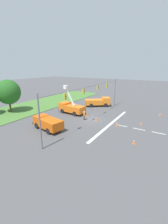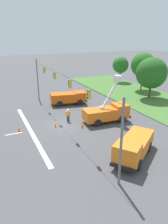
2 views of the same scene
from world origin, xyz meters
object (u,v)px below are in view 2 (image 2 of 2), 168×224
tree_far_west (121,65)px  traffic_cone_foreground_right (19,128)px  utility_truck_bucket_lift (107,112)px  utility_truck_support_near (68,97)px  traffic_cone_mid_right (82,125)px  road_worker (68,115)px  tree_centre (152,73)px  utility_truck_support_far (134,146)px  traffic_cone_lane_edge_a (55,124)px  tree_west (143,65)px

tree_far_west → traffic_cone_foreground_right: size_ratio=8.05×
utility_truck_bucket_lift → utility_truck_support_near: size_ratio=1.02×
traffic_cone_mid_right → road_worker: bearing=-161.9°
tree_centre → utility_truck_support_far: size_ratio=1.12×
utility_truck_support_near → traffic_cone_lane_edge_a: bearing=-31.3°
tree_far_west → tree_west: size_ratio=0.79×
utility_truck_support_near → traffic_cone_lane_edge_a: size_ratio=9.03×
tree_centre → utility_truck_bucket_lift: size_ratio=1.16×
utility_truck_support_far → tree_centre: bearing=135.5°
utility_truck_support_near → traffic_cone_foreground_right: (7.44, -9.41, -0.81)m
utility_truck_bucket_lift → tree_far_west: bearing=142.6°
tree_far_west → tree_west: tree_west is taller
traffic_cone_foreground_right → utility_truck_support_far: bearing=39.6°
tree_far_west → traffic_cone_lane_edge_a: bearing=-49.5°
tree_centre → traffic_cone_foreground_right: size_ratio=9.77×
tree_west → utility_truck_support_near: (2.61, -17.27, -4.07)m
traffic_cone_mid_right → tree_centre: bearing=112.3°
utility_truck_bucket_lift → traffic_cone_foreground_right: bearing=-99.7°
traffic_cone_lane_edge_a → utility_truck_bucket_lift: bearing=80.0°
utility_truck_support_far → traffic_cone_foreground_right: (-10.87, -8.99, -0.84)m
utility_truck_support_far → road_worker: bearing=-168.0°
tree_centre → traffic_cone_lane_edge_a: size_ratio=10.76×
tree_centre → utility_truck_support_near: bearing=-101.5°
tree_west → traffic_cone_foreground_right: tree_west is taller
traffic_cone_lane_edge_a → tree_west: bearing=115.9°
tree_centre → tree_west: bearing=155.1°
utility_truck_support_near → traffic_cone_foreground_right: 12.02m
traffic_cone_mid_right → traffic_cone_lane_edge_a: size_ratio=1.10×
traffic_cone_foreground_right → traffic_cone_mid_right: traffic_cone_foreground_right is taller
utility_truck_bucket_lift → utility_truck_support_near: bearing=-168.2°
tree_far_west → utility_truck_support_far: (29.53, -18.12, -2.94)m
road_worker → traffic_cone_lane_edge_a: bearing=-64.3°
utility_truck_bucket_lift → traffic_cone_lane_edge_a: (-1.22, -6.91, -1.03)m
tree_west → traffic_cone_lane_edge_a: bearing=-64.1°
utility_truck_bucket_lift → utility_truck_support_near: (-9.38, -1.96, -0.18)m
traffic_cone_mid_right → traffic_cone_lane_edge_a: traffic_cone_mid_right is taller
traffic_cone_foreground_right → tree_centre: bearing=100.5°
road_worker → traffic_cone_foreground_right: 6.64m
traffic_cone_mid_right → tree_far_west: bearing=136.9°
utility_truck_support_far → road_worker: size_ratio=3.76×
traffic_cone_lane_edge_a → road_worker: bearing=115.7°
tree_far_west → traffic_cone_mid_right: tree_far_west is taller
tree_centre → utility_truck_support_near: 15.37m
tree_west → traffic_cone_lane_edge_a: 25.19m
utility_truck_bucket_lift → traffic_cone_foreground_right: 11.57m
tree_west → tree_centre: (5.59, -2.60, -0.60)m
utility_truck_support_near → traffic_cone_lane_edge_a: 9.59m
tree_west → utility_truck_support_far: 27.70m
utility_truck_bucket_lift → traffic_cone_mid_right: utility_truck_bucket_lift is taller
tree_centre → traffic_cone_foreground_right: (4.46, -24.08, -4.28)m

